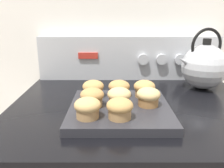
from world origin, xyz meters
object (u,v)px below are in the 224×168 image
object	(u,v)px
muffin_pan	(121,109)
muffin_r0_c1	(121,108)
muffin_r0_c0	(88,108)
muffin_r2_c0	(94,88)
muffin_r1_c0	(93,97)
muffin_r1_c1	(120,97)
muffin_r2_c2	(145,88)
muffin_r2_c1	(120,88)
muffin_r1_c2	(149,97)
tea_kettle	(205,66)

from	to	relation	value
muffin_pan	muffin_r0_c1	size ratio (longest dim) A/B	4.22
muffin_r0_c0	muffin_r2_c0	xyz separation A→B (m)	(0.00, 0.15, 0.00)
muffin_r0_c1	muffin_r1_c0	world-z (taller)	same
muffin_r1_c1	muffin_r2_c2	distance (m)	0.11
muffin_r0_c0	muffin_r1_c1	size ratio (longest dim) A/B	1.00
muffin_r0_c0	muffin_r2_c1	size ratio (longest dim) A/B	1.00
muffin_r0_c0	muffin_r1_c1	bearing A→B (deg)	45.21
muffin_pan	muffin_r2_c0	distance (m)	0.11
muffin_r0_c1	muffin_r2_c0	distance (m)	0.17
muffin_pan	muffin_r1_c2	xyz separation A→B (m)	(0.08, 0.00, 0.04)
muffin_r1_c2	muffin_r2_c2	world-z (taller)	same
muffin_r2_c1	muffin_r2_c0	bearing A→B (deg)	-179.53
muffin_r2_c0	muffin_r2_c2	size ratio (longest dim) A/B	1.00
muffin_r2_c0	tea_kettle	xyz separation A→B (m)	(0.38, 0.15, 0.04)
muffin_pan	muffin_r1_c2	world-z (taller)	muffin_r1_c2
muffin_r0_c1	muffin_r1_c2	world-z (taller)	same
muffin_r1_c0	muffin_r2_c1	bearing A→B (deg)	46.23
muffin_r1_c1	muffin_r1_c2	world-z (taller)	same
muffin_r1_c1	muffin_r2_c1	bearing A→B (deg)	88.74
tea_kettle	muffin_r2_c0	bearing A→B (deg)	-158.39
muffin_r0_c0	muffin_r0_c1	bearing A→B (deg)	-2.23
muffin_r0_c0	muffin_r2_c1	distance (m)	0.17
muffin_pan	tea_kettle	world-z (taller)	tea_kettle
muffin_r0_c0	muffin_r1_c2	world-z (taller)	same
muffin_r1_c0	muffin_r2_c1	world-z (taller)	same
muffin_r1_c1	muffin_r0_c1	bearing A→B (deg)	-90.75
muffin_r1_c0	muffin_r1_c1	distance (m)	0.07
muffin_r0_c1	muffin_r1_c0	distance (m)	0.10
muffin_r1_c0	muffin_r2_c1	size ratio (longest dim) A/B	1.00
muffin_r1_c0	muffin_r2_c0	bearing A→B (deg)	92.13
muffin_r1_c1	muffin_r2_c0	bearing A→B (deg)	136.04
muffin_r2_c2	muffin_r2_c1	bearing A→B (deg)	179.22
muffin_r0_c1	muffin_r2_c1	size ratio (longest dim) A/B	1.00
muffin_r0_c0	muffin_r2_c0	bearing A→B (deg)	89.19
muffin_r0_c1	muffin_r2_c2	distance (m)	0.17
muffin_r2_c1	muffin_r1_c0	bearing A→B (deg)	-133.77
muffin_r1_c0	muffin_r2_c1	distance (m)	0.11
muffin_r2_c2	muffin_r2_c0	bearing A→B (deg)	179.85
tea_kettle	muffin_pan	bearing A→B (deg)	-143.48
muffin_pan	muffin_r2_c1	xyz separation A→B (m)	(-0.00, 0.08, 0.04)
muffin_r1_c0	muffin_r1_c2	size ratio (longest dim) A/B	1.00
muffin_r1_c0	muffin_r2_c2	xyz separation A→B (m)	(0.15, 0.08, 0.00)
muffin_pan	muffin_r1_c1	size ratio (longest dim) A/B	4.22
muffin_r1_c1	muffin_r2_c1	world-z (taller)	same
muffin_r0_c0	muffin_r1_c0	distance (m)	0.07
muffin_r1_c1	muffin_r2_c0	xyz separation A→B (m)	(-0.08, 0.07, 0.00)
tea_kettle	muffin_r2_c2	bearing A→B (deg)	-146.56
muffin_r1_c1	muffin_r1_c2	xyz separation A→B (m)	(0.08, 0.00, 0.00)
muffin_pan	muffin_r0_c0	xyz separation A→B (m)	(-0.08, -0.08, 0.04)
muffin_r1_c2	tea_kettle	bearing A→B (deg)	44.40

